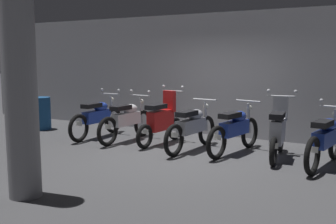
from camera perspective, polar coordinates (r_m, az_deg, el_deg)
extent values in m
plane|color=#424244|center=(7.71, 1.58, -6.45)|extent=(80.00, 80.00, 0.00)
cube|color=#ADADB2|center=(9.78, 8.29, 5.37)|extent=(16.00, 0.30, 3.00)
torus|color=black|center=(10.14, -7.95, -1.22)|extent=(0.10, 0.65, 0.65)
torus|color=black|center=(9.15, -12.86, -2.31)|extent=(0.10, 0.65, 0.65)
cube|color=#1E389E|center=(9.60, -10.31, -0.62)|extent=(0.23, 0.83, 0.28)
ellipsoid|color=#1E389E|center=(9.69, -9.76, 0.78)|extent=(0.26, 0.44, 0.22)
cube|color=black|center=(9.43, -11.05, 0.93)|extent=(0.25, 0.52, 0.10)
cylinder|color=#B7BABF|center=(9.97, -8.39, 2.62)|extent=(0.56, 0.04, 0.04)
sphere|color=#B7BABF|center=(10.12, -9.57, 3.24)|extent=(0.07, 0.07, 0.07)
sphere|color=#B7BABF|center=(9.81, -7.19, 3.15)|extent=(0.07, 0.07, 0.07)
cylinder|color=#B7BABF|center=(10.05, -8.17, 0.54)|extent=(0.06, 0.16, 0.65)
sphere|color=silver|center=(10.02, -8.19, 1.79)|extent=(0.12, 0.12, 0.12)
cube|color=white|center=(9.15, -12.77, -1.67)|extent=(0.16, 0.01, 0.10)
torus|color=black|center=(9.62, -3.68, -1.64)|extent=(0.13, 0.65, 0.65)
torus|color=black|center=(8.62, -8.78, -2.81)|extent=(0.13, 0.65, 0.65)
cube|color=silver|center=(9.08, -6.11, -1.01)|extent=(0.28, 0.84, 0.28)
ellipsoid|color=silver|center=(9.17, -5.52, 0.47)|extent=(0.29, 0.46, 0.22)
cube|color=black|center=(8.90, -6.86, 0.62)|extent=(0.27, 0.54, 0.10)
cylinder|color=#B7BABF|center=(9.45, -4.09, 2.41)|extent=(0.56, 0.07, 0.04)
sphere|color=#B7BABF|center=(9.60, -5.35, 3.07)|extent=(0.07, 0.07, 0.07)
sphere|color=#B7BABF|center=(9.29, -2.80, 2.94)|extent=(0.07, 0.07, 0.07)
cylinder|color=#B7BABF|center=(9.53, -3.88, 0.22)|extent=(0.07, 0.16, 0.65)
sphere|color=silver|center=(9.51, -3.90, 1.53)|extent=(0.12, 0.12, 0.12)
cube|color=white|center=(8.62, -8.68, -2.13)|extent=(0.16, 0.02, 0.10)
torus|color=black|center=(9.21, 1.03, -2.43)|extent=(0.15, 0.54, 0.53)
torus|color=black|center=(8.30, -3.43, -3.57)|extent=(0.15, 0.54, 0.53)
cube|color=red|center=(8.70, -1.09, -1.22)|extent=(0.30, 0.76, 0.44)
cube|color=red|center=(8.93, 0.21, 1.60)|extent=(0.29, 0.15, 0.48)
cube|color=black|center=(8.53, -1.73, 0.76)|extent=(0.30, 0.54, 0.10)
cylinder|color=#B7BABF|center=(9.02, 0.71, 3.06)|extent=(0.56, 0.10, 0.04)
sphere|color=#B7BABF|center=(9.16, -0.63, 3.76)|extent=(0.07, 0.07, 0.07)
sphere|color=#B7BABF|center=(8.87, 2.10, 3.63)|extent=(0.07, 0.07, 0.07)
cylinder|color=#B7BABF|center=(9.11, 0.87, 0.13)|extent=(0.07, 0.15, 0.85)
sphere|color=silver|center=(9.07, 0.88, 2.14)|extent=(0.12, 0.12, 0.12)
cube|color=white|center=(8.29, -3.33, -2.87)|extent=(0.16, 0.03, 0.10)
torus|color=black|center=(8.70, 5.63, -2.66)|extent=(0.16, 0.66, 0.65)
torus|color=black|center=(7.61, 0.87, -4.14)|extent=(0.16, 0.66, 0.65)
cube|color=#9EA0A8|center=(8.11, 3.43, -2.04)|extent=(0.31, 0.85, 0.28)
ellipsoid|color=#9EA0A8|center=(8.21, 4.00, -0.37)|extent=(0.31, 0.47, 0.22)
cube|color=black|center=(7.91, 2.76, -0.22)|extent=(0.29, 0.54, 0.10)
cylinder|color=#B7BABF|center=(8.51, 5.36, 1.80)|extent=(0.56, 0.10, 0.04)
cylinder|color=#B7BABF|center=(8.60, 5.49, -0.62)|extent=(0.07, 0.16, 0.65)
sphere|color=silver|center=(8.57, 5.51, 0.84)|extent=(0.12, 0.12, 0.12)
cube|color=white|center=(7.61, 0.98, -3.37)|extent=(0.16, 0.03, 0.10)
torus|color=black|center=(8.56, 11.78, -2.96)|extent=(0.21, 0.66, 0.65)
torus|color=black|center=(7.45, 7.08, -4.44)|extent=(0.21, 0.66, 0.65)
cube|color=#1E389E|center=(7.96, 9.63, -2.32)|extent=(0.38, 0.86, 0.28)
ellipsoid|color=#1E389E|center=(8.06, 10.22, -0.62)|extent=(0.34, 0.48, 0.22)
cube|color=black|center=(7.76, 9.00, -0.47)|extent=(0.34, 0.56, 0.10)
cylinder|color=#B7BABF|center=(8.37, 11.58, 1.58)|extent=(0.56, 0.14, 0.04)
cylinder|color=#B7BABF|center=(8.46, 11.68, -0.89)|extent=(0.09, 0.17, 0.65)
sphere|color=silver|center=(8.43, 11.72, 0.59)|extent=(0.12, 0.12, 0.12)
cube|color=white|center=(7.46, 7.20, -3.66)|extent=(0.16, 0.04, 0.10)
torus|color=black|center=(8.32, 16.04, -3.83)|extent=(0.15, 0.54, 0.53)
torus|color=black|center=(7.20, 15.06, -5.57)|extent=(0.15, 0.54, 0.53)
cube|color=#9EA0A8|center=(7.71, 15.66, -2.68)|extent=(0.30, 0.76, 0.44)
cube|color=#9EA0A8|center=(7.99, 16.04, 0.57)|extent=(0.29, 0.15, 0.48)
cube|color=black|center=(7.50, 15.61, -0.48)|extent=(0.30, 0.54, 0.10)
cylinder|color=#B7BABF|center=(8.10, 16.21, 2.22)|extent=(0.56, 0.10, 0.04)
sphere|color=#B7BABF|center=(8.13, 14.41, 3.01)|extent=(0.07, 0.07, 0.07)
sphere|color=#B7BABF|center=(8.07, 18.07, 2.84)|extent=(0.07, 0.07, 0.07)
cylinder|color=#B7BABF|center=(8.21, 16.12, -1.01)|extent=(0.07, 0.15, 0.85)
sphere|color=silver|center=(8.16, 16.20, 1.21)|extent=(0.12, 0.12, 0.12)
cube|color=white|center=(7.21, 15.11, -4.76)|extent=(0.16, 0.03, 0.10)
torus|color=black|center=(8.05, 23.11, -4.10)|extent=(0.20, 0.66, 0.65)
torus|color=black|center=(6.83, 20.24, -6.00)|extent=(0.20, 0.66, 0.65)
cube|color=#1E389E|center=(7.40, 21.87, -3.54)|extent=(0.36, 0.86, 0.28)
ellipsoid|color=#1E389E|center=(7.51, 22.29, -1.70)|extent=(0.33, 0.48, 0.22)
cube|color=black|center=(7.18, 21.57, -1.59)|extent=(0.32, 0.55, 0.10)
cylinder|color=#B7BABF|center=(7.85, 23.18, 0.70)|extent=(0.56, 0.13, 0.04)
sphere|color=#B7BABF|center=(7.91, 21.40, 1.57)|extent=(0.07, 0.07, 0.07)
cylinder|color=#B7BABF|center=(7.95, 23.13, -1.91)|extent=(0.08, 0.17, 0.65)
sphere|color=silver|center=(7.91, 23.22, -0.34)|extent=(0.12, 0.12, 0.12)
cube|color=white|center=(6.83, 20.35, -5.14)|extent=(0.16, 0.04, 0.10)
cylinder|color=gray|center=(5.61, -20.64, 3.23)|extent=(0.44, 0.44, 3.00)
cylinder|color=navy|center=(11.08, -18.01, -0.18)|extent=(0.52, 0.52, 0.87)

